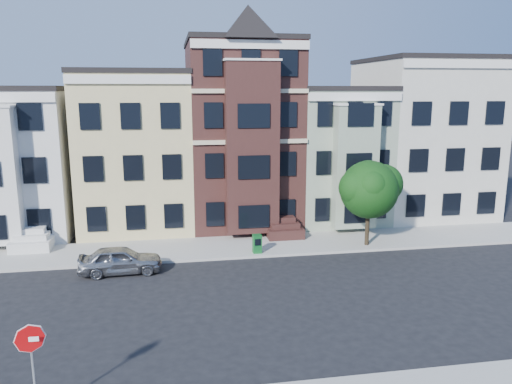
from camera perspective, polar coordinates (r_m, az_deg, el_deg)
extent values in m
plane|color=black|center=(22.21, 3.68, -12.58)|extent=(120.00, 120.00, 0.00)
cube|color=#9E9B93|center=(29.50, 0.07, -6.15)|extent=(60.00, 4.00, 0.15)
cube|color=silver|center=(35.96, -26.20, 3.12)|extent=(8.00, 9.00, 9.00)
cube|color=#D3C184|center=(34.49, -13.40, 4.53)|extent=(7.00, 9.00, 10.00)
cube|color=#371C18|center=(34.64, -1.78, 6.54)|extent=(7.00, 9.00, 12.00)
cube|color=gray|center=(36.28, 8.48, 4.27)|extent=(6.00, 9.00, 9.00)
cube|color=beige|center=(38.93, 18.42, 5.78)|extent=(8.00, 9.00, 11.00)
imported|color=gray|center=(26.17, -15.25, -7.50)|extent=(4.15, 1.80, 1.39)
cube|color=#126024|center=(27.89, 0.13, -5.93)|extent=(0.49, 0.44, 1.04)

